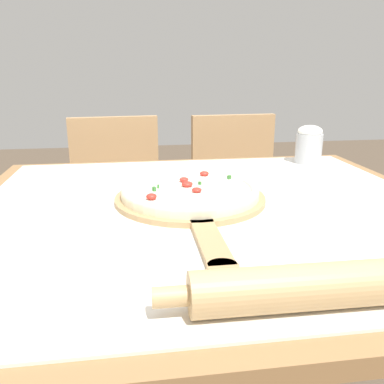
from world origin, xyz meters
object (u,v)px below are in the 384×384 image
Objects in this scene: pizza_peel at (192,201)px; chair_left at (118,206)px; rolling_pin at (313,286)px; pizza at (190,190)px; chair_right at (237,200)px; flour_cup at (309,144)px.

pizza_peel is 0.63× the size of chair_left.
pizza is at bearing 101.40° from rolling_pin.
rolling_pin is at bearing -81.99° from chair_left.
chair_right is at bearing 68.38° from pizza_peel.
chair_right is 0.59m from flour_cup.
rolling_pin is 1.33m from chair_left.
pizza reaches higher than pizza_peel.
chair_left is (-0.29, 1.26, -0.30)m from rolling_pin.
pizza is (-0.00, 0.02, 0.02)m from pizza_peel.
rolling_pin is 3.34× the size of flour_cup.
pizza is 0.47m from rolling_pin.
rolling_pin reaches higher than pizza_peel.
pizza is 0.36× the size of chair_right.
rolling_pin is at bearing -78.60° from pizza.
chair_right reaches higher than pizza_peel.
chair_right reaches higher than pizza.
rolling_pin reaches higher than pizza.
pizza_peel is 0.90m from chair_left.
flour_cup is (0.34, 0.79, 0.03)m from rolling_pin.
pizza_peel is at bearing -140.34° from flour_cup.
flour_cup is at bearing -80.62° from chair_right.
pizza is 0.78× the size of rolling_pin.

